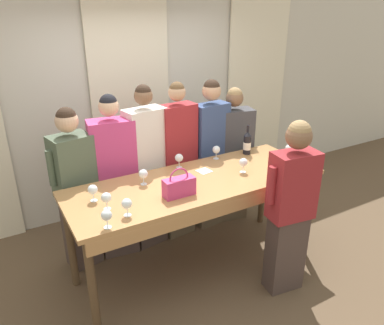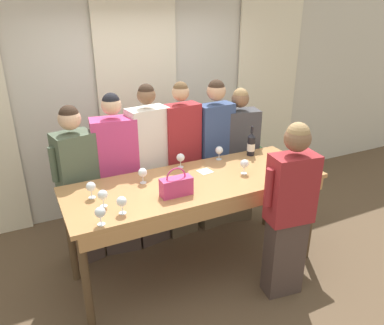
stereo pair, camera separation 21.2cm
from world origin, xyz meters
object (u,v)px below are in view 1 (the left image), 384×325
(wine_glass_back_right, at_px, (107,216))
(wine_glass_near_host, at_px, (127,204))
(guest_pink_top, at_px, (115,178))
(wine_glass_center_mid, at_px, (106,198))
(guest_olive_jacket, at_px, (76,189))
(guest_beige_cap, at_px, (232,155))
(guest_cream_sweater, at_px, (147,168))
(wine_glass_back_mid, at_px, (179,158))
(wine_glass_front_mid, at_px, (289,149))
(guest_navy_coat, at_px, (210,153))
(wine_glass_back_left, at_px, (281,159))
(wine_glass_center_left, at_px, (143,174))
(handbag, at_px, (179,186))
(wine_glass_front_left, at_px, (93,190))
(wine_glass_front_right, at_px, (243,163))
(guest_striped_shirt, at_px, (178,161))
(potted_plant, at_px, (247,163))
(host_pouring, at_px, (291,207))
(wine_glass_center_right, at_px, (216,150))
(wine_bottle, at_px, (247,143))
(tasting_bar, at_px, (198,192))

(wine_glass_back_right, distance_m, wine_glass_near_host, 0.21)
(wine_glass_near_host, distance_m, guest_pink_top, 0.98)
(wine_glass_center_mid, height_order, guest_olive_jacket, guest_olive_jacket)
(guest_beige_cap, bearing_deg, guest_cream_sweater, -180.00)
(wine_glass_back_mid, relative_size, guest_beige_cap, 0.09)
(wine_glass_front_mid, xyz_separation_m, guest_navy_coat, (-0.58, 0.66, -0.16))
(guest_olive_jacket, distance_m, guest_cream_sweater, 0.76)
(wine_glass_center_mid, height_order, wine_glass_back_left, same)
(wine_glass_center_left, bearing_deg, handbag, -63.08)
(wine_glass_front_left, relative_size, wine_glass_front_right, 1.00)
(wine_glass_back_right, relative_size, guest_navy_coat, 0.08)
(wine_glass_front_left, relative_size, wine_glass_back_mid, 1.00)
(guest_striped_shirt, height_order, potted_plant, guest_striped_shirt)
(wine_glass_front_left, bearing_deg, handbag, -22.18)
(wine_glass_near_host, distance_m, guest_cream_sweater, 1.11)
(wine_glass_near_host, xyz_separation_m, guest_navy_coat, (1.37, 0.94, -0.16))
(wine_glass_front_left, height_order, host_pouring, host_pouring)
(guest_olive_jacket, bearing_deg, wine_glass_front_left, -87.24)
(wine_glass_center_right, distance_m, guest_pink_top, 1.10)
(wine_bottle, bearing_deg, wine_glass_back_right, -159.39)
(wine_bottle, bearing_deg, tasting_bar, -157.50)
(wine_bottle, bearing_deg, guest_olive_jacket, 169.20)
(wine_bottle, xyz_separation_m, wine_glass_near_host, (-1.62, -0.59, -0.02))
(guest_navy_coat, bearing_deg, wine_glass_front_mid, -48.70)
(wine_glass_near_host, bearing_deg, handbag, 10.46)
(handbag, xyz_separation_m, potted_plant, (1.92, 1.48, -0.72))
(wine_glass_center_right, height_order, wine_glass_back_right, same)
(wine_bottle, distance_m, wine_glass_front_mid, 0.45)
(guest_olive_jacket, relative_size, guest_beige_cap, 1.01)
(wine_glass_near_host, relative_size, guest_cream_sweater, 0.08)
(wine_glass_front_left, bearing_deg, guest_striped_shirt, 27.28)
(wine_glass_front_left, relative_size, guest_striped_shirt, 0.08)
(wine_glass_front_mid, height_order, potted_plant, wine_glass_front_mid)
(handbag, distance_m, guest_beige_cap, 1.46)
(guest_beige_cap, bearing_deg, potted_plant, 40.21)
(wine_glass_center_right, height_order, guest_olive_jacket, guest_olive_jacket)
(wine_glass_front_mid, distance_m, wine_glass_near_host, 1.97)
(wine_glass_front_mid, height_order, wine_glass_center_left, same)
(guest_striped_shirt, relative_size, guest_navy_coat, 1.01)
(guest_cream_sweater, bearing_deg, handbag, -94.05)
(guest_olive_jacket, xyz_separation_m, guest_striped_shirt, (1.13, 0.00, 0.06))
(wine_glass_front_left, distance_m, host_pouring, 1.72)
(wine_glass_center_left, xyz_separation_m, guest_striped_shirt, (0.61, 0.49, -0.17))
(wine_glass_back_mid, xyz_separation_m, guest_olive_jacket, (-0.98, 0.31, -0.24))
(wine_glass_front_mid, bearing_deg, guest_navy_coat, 131.30)
(handbag, bearing_deg, wine_glass_front_left, 157.82)
(wine_glass_front_right, distance_m, guest_pink_top, 1.31)
(wine_glass_front_left, distance_m, guest_navy_coat, 1.64)
(wine_glass_front_left, height_order, wine_glass_front_mid, same)
(handbag, distance_m, wine_glass_front_mid, 1.45)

